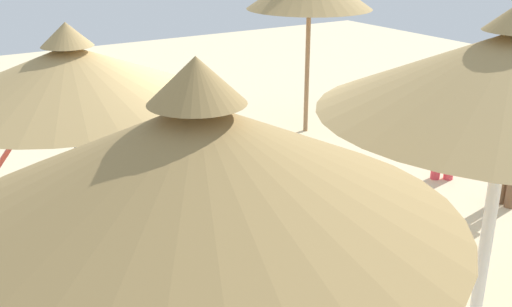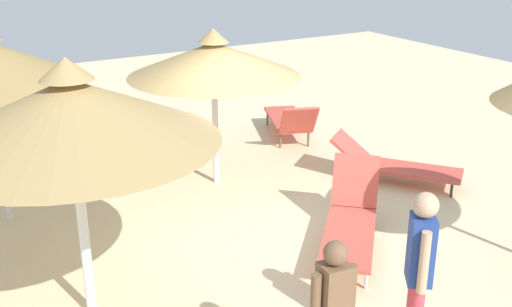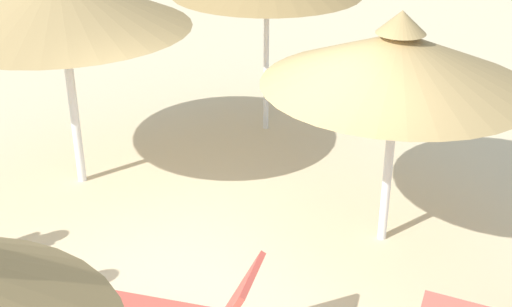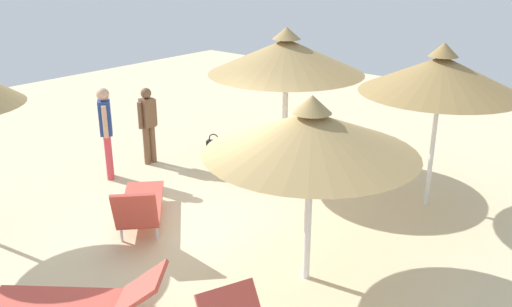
{
  "view_description": "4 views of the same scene",
  "coord_description": "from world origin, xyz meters",
  "px_view_note": "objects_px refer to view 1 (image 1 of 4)",
  "views": [
    {
      "loc": [
        -3.13,
        -5.53,
        3.32
      ],
      "look_at": [
        -0.12,
        -0.74,
        1.18
      ],
      "focal_mm": 42.23,
      "sensor_mm": 36.0,
      "label": 1
    },
    {
      "loc": [
        6.72,
        -4.17,
        4.0
      ],
      "look_at": [
        0.09,
        -0.26,
        1.12
      ],
      "focal_mm": 43.45,
      "sensor_mm": 36.0,
      "label": 2
    },
    {
      "loc": [
        2.53,
        5.08,
        4.17
      ],
      "look_at": [
        -0.17,
        -0.07,
        1.32
      ],
      "focal_mm": 48.96,
      "sensor_mm": 36.0,
      "label": 3
    },
    {
      "loc": [
        -5.21,
        5.26,
        4.11
      ],
      "look_at": [
        -0.14,
        -0.75,
        1.19
      ],
      "focal_mm": 38.22,
      "sensor_mm": 36.0,
      "label": 4
    }
  ],
  "objects_px": {
    "parasol_umbrella_near_right": "(512,73)",
    "lounge_chair_near_left": "(133,143)",
    "parasol_umbrella_center": "(199,162)",
    "parasol_umbrella_back": "(71,73)",
    "person_standing_far_right": "(450,109)",
    "beach_ball": "(58,167)",
    "lounge_chair_front": "(282,162)"
  },
  "relations": [
    {
      "from": "lounge_chair_near_left",
      "to": "person_standing_far_right",
      "type": "relative_size",
      "value": 1.15
    },
    {
      "from": "parasol_umbrella_back",
      "to": "beach_ball",
      "type": "height_order",
      "value": "parasol_umbrella_back"
    },
    {
      "from": "parasol_umbrella_back",
      "to": "lounge_chair_front",
      "type": "bearing_deg",
      "value": 10.88
    },
    {
      "from": "parasol_umbrella_near_right",
      "to": "person_standing_far_right",
      "type": "relative_size",
      "value": 1.65
    },
    {
      "from": "lounge_chair_near_left",
      "to": "lounge_chair_front",
      "type": "bearing_deg",
      "value": -55.74
    },
    {
      "from": "parasol_umbrella_center",
      "to": "beach_ball",
      "type": "relative_size",
      "value": 10.55
    },
    {
      "from": "parasol_umbrella_near_right",
      "to": "lounge_chair_front",
      "type": "relative_size",
      "value": 1.54
    },
    {
      "from": "lounge_chair_near_left",
      "to": "lounge_chair_front",
      "type": "distance_m",
      "value": 2.37
    },
    {
      "from": "parasol_umbrella_back",
      "to": "lounge_chair_front",
      "type": "height_order",
      "value": "parasol_umbrella_back"
    },
    {
      "from": "parasol_umbrella_near_right",
      "to": "lounge_chair_near_left",
      "type": "height_order",
      "value": "parasol_umbrella_near_right"
    },
    {
      "from": "lounge_chair_near_left",
      "to": "beach_ball",
      "type": "distance_m",
      "value": 1.11
    },
    {
      "from": "lounge_chair_front",
      "to": "parasol_umbrella_center",
      "type": "bearing_deg",
      "value": -129.63
    },
    {
      "from": "lounge_chair_front",
      "to": "beach_ball",
      "type": "bearing_deg",
      "value": 139.62
    },
    {
      "from": "parasol_umbrella_near_right",
      "to": "parasol_umbrella_back",
      "type": "xyz_separation_m",
      "value": [
        -2.53,
        2.83,
        -0.25
      ]
    },
    {
      "from": "parasol_umbrella_center",
      "to": "beach_ball",
      "type": "distance_m",
      "value": 6.19
    },
    {
      "from": "parasol_umbrella_near_right",
      "to": "beach_ball",
      "type": "bearing_deg",
      "value": 111.74
    },
    {
      "from": "parasol_umbrella_back",
      "to": "lounge_chair_front",
      "type": "xyz_separation_m",
      "value": [
        2.79,
        0.54,
        -1.65
      ]
    },
    {
      "from": "lounge_chair_front",
      "to": "person_standing_far_right",
      "type": "distance_m",
      "value": 2.36
    },
    {
      "from": "parasol_umbrella_center",
      "to": "person_standing_far_right",
      "type": "relative_size",
      "value": 1.57
    },
    {
      "from": "parasol_umbrella_center",
      "to": "parasol_umbrella_back",
      "type": "distance_m",
      "value": 3.2
    },
    {
      "from": "parasol_umbrella_back",
      "to": "lounge_chair_front",
      "type": "distance_m",
      "value": 3.29
    },
    {
      "from": "parasol_umbrella_back",
      "to": "person_standing_far_right",
      "type": "bearing_deg",
      "value": -4.44
    },
    {
      "from": "parasol_umbrella_back",
      "to": "beach_ball",
      "type": "bearing_deg",
      "value": 81.88
    },
    {
      "from": "parasol_umbrella_center",
      "to": "person_standing_far_right",
      "type": "height_order",
      "value": "parasol_umbrella_center"
    },
    {
      "from": "person_standing_far_right",
      "to": "beach_ball",
      "type": "height_order",
      "value": "person_standing_far_right"
    },
    {
      "from": "parasol_umbrella_near_right",
      "to": "lounge_chair_near_left",
      "type": "relative_size",
      "value": 1.43
    },
    {
      "from": "parasol_umbrella_center",
      "to": "person_standing_far_right",
      "type": "bearing_deg",
      "value": 28.49
    },
    {
      "from": "parasol_umbrella_center",
      "to": "beach_ball",
      "type": "xyz_separation_m",
      "value": [
        0.65,
        5.77,
        -2.15
      ]
    },
    {
      "from": "lounge_chair_near_left",
      "to": "beach_ball",
      "type": "bearing_deg",
      "value": 174.63
    },
    {
      "from": "parasol_umbrella_back",
      "to": "beach_ball",
      "type": "distance_m",
      "value": 3.24
    },
    {
      "from": "parasol_umbrella_near_right",
      "to": "lounge_chair_near_left",
      "type": "distance_m",
      "value": 5.77
    },
    {
      "from": "parasol_umbrella_center",
      "to": "parasol_umbrella_near_right",
      "type": "xyz_separation_m",
      "value": [
        2.82,
        0.35,
        0.01
      ]
    }
  ]
}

